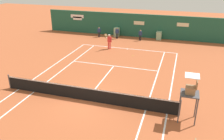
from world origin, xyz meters
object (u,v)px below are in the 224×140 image
Objects in this scene: player_on_baseline at (109,40)px; tennis_ball_by_sideline at (108,62)px; umpire_chair at (190,92)px; ball_kid_centre_post at (140,34)px; tennis_ball_near_service_line at (133,56)px; ball_kid_right_post at (99,31)px; ball_kid_left_post at (117,32)px.

player_on_baseline is 27.05× the size of tennis_ball_by_sideline.
umpire_chair is 16.67m from ball_kid_centre_post.
ball_kid_centre_post reaches higher than tennis_ball_by_sideline.
player_on_baseline is 3.47m from tennis_ball_near_service_line.
ball_kid_right_post is at bearing 115.20° from tennis_ball_by_sideline.
umpire_chair is 2.11× the size of ball_kid_centre_post.
umpire_chair is 41.41× the size of tennis_ball_near_service_line.
umpire_chair reaches higher than ball_kid_left_post.
ball_kid_left_post is 6.75m from tennis_ball_near_service_line.
umpire_chair is 2.03× the size of ball_kid_left_post.
ball_kid_centre_post is (2.96, -0.00, -0.03)m from ball_kid_left_post.
tennis_ball_by_sideline is (3.89, -8.26, -0.72)m from ball_kid_right_post.
ball_kid_left_post is at bearing -87.70° from player_on_baseline.
tennis_ball_near_service_line is 1.00× the size of tennis_ball_by_sideline.
tennis_ball_by_sideline is at bearing 74.39° from ball_kid_centre_post.
ball_kid_centre_post is 19.59× the size of tennis_ball_by_sideline.
ball_kid_centre_post is at bearing 175.93° from ball_kid_right_post.
ball_kid_right_post is at bearing -59.83° from player_on_baseline.
ball_kid_left_post is (-8.71, 15.61, -1.04)m from umpire_chair.
player_on_baseline is 1.32× the size of ball_kid_left_post.
umpire_chair is at bearing 123.75° from ball_kid_left_post.
ball_kid_left_post reaches higher than ball_kid_right_post.
tennis_ball_near_service_line is at bearing 52.59° from tennis_ball_by_sideline.
umpire_chair reaches higher than tennis_ball_near_service_line.
ball_kid_centre_post is at bearing 93.81° from tennis_ball_near_service_line.
umpire_chair is 14.06m from player_on_baseline.
ball_kid_left_post is 8.43m from tennis_ball_by_sideline.
ball_kid_left_post reaches higher than tennis_ball_by_sideline.
tennis_ball_near_service_line is (-5.36, 9.80, -1.80)m from umpire_chair.
player_on_baseline is at bearing 118.48° from ball_kid_right_post.
player_on_baseline is 5.06m from ball_kid_centre_post.
ball_kid_right_post is at bearing -5.41° from ball_kid_centre_post.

